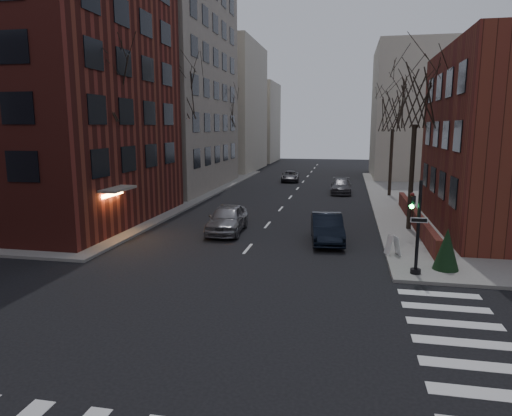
{
  "coord_description": "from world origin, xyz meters",
  "views": [
    {
      "loc": [
        5.01,
        -10.65,
        6.35
      ],
      "look_at": [
        0.23,
        13.07,
        2.0
      ],
      "focal_mm": 32.0,
      "sensor_mm": 36.0,
      "label": 1
    }
  ],
  "objects_px": {
    "tree_left_b": "(180,95)",
    "tree_right_b": "(393,112)",
    "streetlamp_far": "(234,144)",
    "car_lane_silver": "(227,219)",
    "tree_left_c": "(225,111)",
    "evergreen_shrub": "(447,249)",
    "tree_left_a": "(105,89)",
    "tree_right_a": "(416,97)",
    "car_lane_far": "(290,176)",
    "sandwich_board": "(393,245)",
    "streetlamp_near": "(170,155)",
    "traffic_signal": "(416,233)",
    "car_lane_gray": "(341,186)",
    "parked_sedan": "(327,228)"
  },
  "relations": [
    {
      "from": "evergreen_shrub",
      "to": "car_lane_silver",
      "type": "bearing_deg",
      "value": 153.79
    },
    {
      "from": "traffic_signal",
      "to": "car_lane_far",
      "type": "height_order",
      "value": "traffic_signal"
    },
    {
      "from": "streetlamp_far",
      "to": "car_lane_silver",
      "type": "distance_m",
      "value": 27.45
    },
    {
      "from": "tree_left_b",
      "to": "parked_sedan",
      "type": "bearing_deg",
      "value": -42.4
    },
    {
      "from": "tree_right_b",
      "to": "streetlamp_far",
      "type": "distance_m",
      "value": 20.01
    },
    {
      "from": "streetlamp_far",
      "to": "car_lane_far",
      "type": "height_order",
      "value": "streetlamp_far"
    },
    {
      "from": "sandwich_board",
      "to": "tree_left_b",
      "type": "bearing_deg",
      "value": 118.36
    },
    {
      "from": "streetlamp_near",
      "to": "streetlamp_far",
      "type": "bearing_deg",
      "value": 90.0
    },
    {
      "from": "tree_left_b",
      "to": "streetlamp_far",
      "type": "bearing_deg",
      "value": 87.85
    },
    {
      "from": "streetlamp_near",
      "to": "parked_sedan",
      "type": "distance_m",
      "value": 14.83
    },
    {
      "from": "tree_left_b",
      "to": "tree_left_c",
      "type": "relative_size",
      "value": 1.11
    },
    {
      "from": "tree_left_b",
      "to": "tree_left_a",
      "type": "bearing_deg",
      "value": -90.0
    },
    {
      "from": "streetlamp_near",
      "to": "sandwich_board",
      "type": "bearing_deg",
      "value": -33.35
    },
    {
      "from": "tree_left_a",
      "to": "tree_left_b",
      "type": "relative_size",
      "value": 0.95
    },
    {
      "from": "tree_right_a",
      "to": "car_lane_far",
      "type": "distance_m",
      "value": 27.16
    },
    {
      "from": "tree_left_a",
      "to": "tree_left_b",
      "type": "height_order",
      "value": "tree_left_b"
    },
    {
      "from": "tree_left_a",
      "to": "car_lane_silver",
      "type": "distance_m",
      "value": 10.31
    },
    {
      "from": "tree_left_c",
      "to": "car_lane_gray",
      "type": "relative_size",
      "value": 2.05
    },
    {
      "from": "tree_right_b",
      "to": "evergreen_shrub",
      "type": "bearing_deg",
      "value": -88.52
    },
    {
      "from": "tree_right_b",
      "to": "sandwich_board",
      "type": "relative_size",
      "value": 9.59
    },
    {
      "from": "tree_right_b",
      "to": "streetlamp_far",
      "type": "xyz_separation_m",
      "value": [
        -17.0,
        10.0,
        -3.35
      ]
    },
    {
      "from": "tree_left_c",
      "to": "evergreen_shrub",
      "type": "distance_m",
      "value": 35.87
    },
    {
      "from": "streetlamp_far",
      "to": "tree_left_a",
      "type": "bearing_deg",
      "value": -91.23
    },
    {
      "from": "traffic_signal",
      "to": "tree_left_b",
      "type": "xyz_separation_m",
      "value": [
        -16.74,
        17.01,
        7.0
      ]
    },
    {
      "from": "tree_left_c",
      "to": "parked_sedan",
      "type": "height_order",
      "value": "tree_left_c"
    },
    {
      "from": "sandwich_board",
      "to": "streetlamp_near",
      "type": "bearing_deg",
      "value": 126.42
    },
    {
      "from": "tree_left_a",
      "to": "car_lane_gray",
      "type": "xyz_separation_m",
      "value": [
        13.25,
        19.45,
        -7.78
      ]
    },
    {
      "from": "tree_right_b",
      "to": "streetlamp_near",
      "type": "height_order",
      "value": "tree_right_b"
    },
    {
      "from": "tree_left_c",
      "to": "tree_right_a",
      "type": "bearing_deg",
      "value": -51.34
    },
    {
      "from": "car_lane_far",
      "to": "sandwich_board",
      "type": "bearing_deg",
      "value": -78.92
    },
    {
      "from": "tree_left_c",
      "to": "car_lane_silver",
      "type": "xyz_separation_m",
      "value": [
        6.77,
        -24.53,
        -7.19
      ]
    },
    {
      "from": "tree_left_c",
      "to": "streetlamp_near",
      "type": "height_order",
      "value": "tree_left_c"
    },
    {
      "from": "car_lane_far",
      "to": "evergreen_shrub",
      "type": "relative_size",
      "value": 2.36
    },
    {
      "from": "tree_left_a",
      "to": "car_lane_silver",
      "type": "height_order",
      "value": "tree_left_a"
    },
    {
      "from": "tree_right_a",
      "to": "car_lane_far",
      "type": "xyz_separation_m",
      "value": [
        -10.33,
        23.99,
        -7.42
      ]
    },
    {
      "from": "tree_left_b",
      "to": "parked_sedan",
      "type": "distance_m",
      "value": 19.15
    },
    {
      "from": "tree_left_c",
      "to": "streetlamp_far",
      "type": "relative_size",
      "value": 1.55
    },
    {
      "from": "tree_left_b",
      "to": "car_lane_silver",
      "type": "height_order",
      "value": "tree_left_b"
    },
    {
      "from": "car_lane_gray",
      "to": "traffic_signal",
      "type": "bearing_deg",
      "value": -82.57
    },
    {
      "from": "tree_left_b",
      "to": "tree_right_b",
      "type": "distance_m",
      "value": 18.64
    },
    {
      "from": "tree_left_b",
      "to": "evergreen_shrub",
      "type": "height_order",
      "value": "tree_left_b"
    },
    {
      "from": "streetlamp_far",
      "to": "car_lane_gray",
      "type": "relative_size",
      "value": 1.33
    },
    {
      "from": "traffic_signal",
      "to": "streetlamp_near",
      "type": "bearing_deg",
      "value": 141.13
    },
    {
      "from": "tree_left_b",
      "to": "streetlamp_near",
      "type": "xyz_separation_m",
      "value": [
        0.6,
        -4.0,
        -4.68
      ]
    },
    {
      "from": "car_lane_gray",
      "to": "car_lane_far",
      "type": "bearing_deg",
      "value": 124.27
    },
    {
      "from": "streetlamp_far",
      "to": "car_lane_silver",
      "type": "height_order",
      "value": "streetlamp_far"
    },
    {
      "from": "tree_left_b",
      "to": "tree_right_a",
      "type": "distance_m",
      "value": 19.35
    },
    {
      "from": "traffic_signal",
      "to": "tree_right_a",
      "type": "xyz_separation_m",
      "value": [
        0.86,
        9.01,
        6.12
      ]
    },
    {
      "from": "tree_left_c",
      "to": "evergreen_shrub",
      "type": "bearing_deg",
      "value": -58.91
    },
    {
      "from": "traffic_signal",
      "to": "tree_right_a",
      "type": "relative_size",
      "value": 0.41
    }
  ]
}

